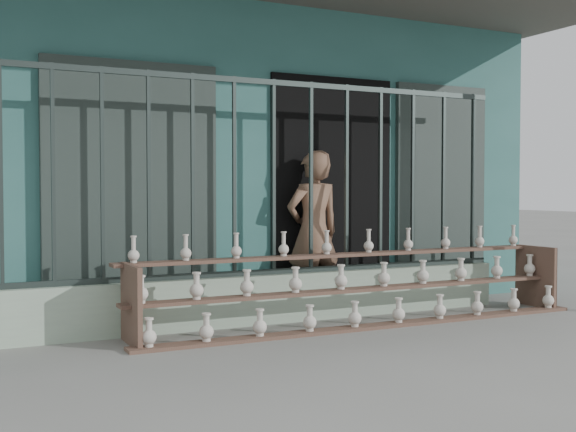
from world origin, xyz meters
name	(u,v)px	position (x,y,z in m)	size (l,w,h in m)	color
ground	(346,350)	(0.00, 0.00, 0.00)	(60.00, 60.00, 0.00)	slate
workshop_building	(177,160)	(0.00, 4.23, 1.62)	(7.40, 6.60, 3.21)	#2E615C
parapet_wall	(274,298)	(0.00, 1.30, 0.23)	(5.00, 0.20, 0.45)	#98B198
security_fence	(274,177)	(0.00, 1.30, 1.35)	(5.00, 0.04, 1.80)	#283330
shelf_rack	(363,285)	(0.72, 0.89, 0.36)	(4.50, 0.68, 0.85)	brown
elderly_woman	(313,232)	(0.57, 1.59, 0.81)	(0.59, 0.39, 1.62)	brown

